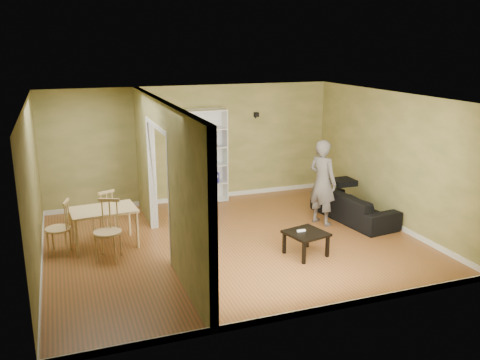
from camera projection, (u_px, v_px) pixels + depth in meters
name	position (u px, v px, depth m)	size (l,w,h in m)	color
room_shell	(233.00, 173.00, 8.84)	(6.50, 6.50, 6.50)	#A25B2A
partition	(165.00, 179.00, 8.44)	(0.22, 5.50, 2.60)	tan
wall_speaker	(256.00, 115.00, 11.62)	(0.10, 0.10, 0.10)	black
sofa	(354.00, 202.00, 10.27)	(0.85, 1.97, 0.75)	black
person	(323.00, 175.00, 9.89)	(0.57, 0.73, 2.00)	slate
bookshelf	(206.00, 156.00, 11.36)	(0.88, 0.38, 2.09)	white
paper_box_navy_a	(208.00, 177.00, 11.45)	(0.44, 0.29, 0.22)	navy
paper_box_teal	(206.00, 160.00, 11.32)	(0.40, 0.26, 0.21)	#2B805F
paper_box_navy_b	(206.00, 142.00, 11.23)	(0.40, 0.26, 0.20)	navy
paper_box_navy_c	(206.00, 134.00, 11.17)	(0.39, 0.25, 0.20)	navy
coffee_table	(306.00, 236.00, 8.54)	(0.62, 0.62, 0.41)	black
game_controller	(301.00, 231.00, 8.56)	(0.15, 0.04, 0.03)	white
dining_table	(103.00, 213.00, 8.86)	(1.11, 0.74, 0.69)	#E5C270
chair_left	(58.00, 227.00, 8.57)	(0.43, 0.43, 0.95)	tan
chair_near	(107.00, 231.00, 8.35)	(0.46, 0.46, 1.00)	#D8AE7B
chair_far	(103.00, 212.00, 9.40)	(0.41, 0.41, 0.91)	tan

